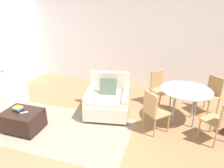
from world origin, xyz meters
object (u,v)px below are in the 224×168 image
Objects in this scene: armchair at (108,100)px; dining_table at (186,93)px; dining_chair_near_right at (221,119)px; potted_plant at (21,83)px; dining_chair_far_right at (211,92)px; dining_chair_far_left at (159,86)px; dining_chair_near_left at (154,109)px; book_stack at (18,108)px; ottoman at (23,120)px; tv_remote_primary at (24,112)px.

armchair is 1.03× the size of dining_table.
dining_table is at bearing 135.00° from dining_chair_near_right.
potted_plant reaches higher than dining_table.
dining_table is at bearing 6.60° from armchair.
dining_chair_far_right is (0.61, 0.61, -0.16)m from dining_table.
dining_chair_near_left is at bearing -90.00° from dining_chair_far_left.
potted_plant is at bearing 176.01° from dining_table.
dining_table reaches higher than book_stack.
dining_chair_near_left is at bearing 16.18° from ottoman.
tv_remote_primary is 2.31m from potted_plant.
book_stack is 1.60× the size of tv_remote_primary.
dining_chair_near_right is at bearing 0.00° from dining_chair_near_left.
dining_chair_far_left is at bearing 38.32° from tv_remote_primary.
ottoman is 0.84× the size of dining_chair_far_right.
dining_chair_far_left is at bearing 3.99° from potted_plant.
potted_plant is 5.37m from dining_chair_near_right.
dining_chair_near_right is 1.22m from dining_chair_far_right.
tv_remote_primary is 0.15× the size of dining_chair_far_right.
dining_table reaches higher than ottoman.
potted_plant is 1.04× the size of dining_chair_far_right.
dining_chair_far_left is (2.58, 1.97, 0.28)m from ottoman.
ottoman is 2.70m from dining_chair_near_left.
dining_chair_far_left is (0.00, 1.22, 0.00)m from dining_chair_near_left.
dining_chair_near_right and dining_chair_far_right have the same top height.
dining_chair_far_left reaches higher than ottoman.
tv_remote_primary is at bearing -163.06° from dining_chair_near_left.
dining_chair_near_left is (-0.61, -0.61, -0.16)m from dining_table.
ottoman is 0.84× the size of dining_chair_near_left.
potted_plant is at bearing 167.04° from dining_chair_near_left.
tv_remote_primary is (-1.40, -1.17, 0.09)m from armchair.
dining_chair_far_right is (3.91, 1.93, 0.05)m from book_stack.
armchair is at bearing 39.99° from tv_remote_primary.
potted_plant is (-1.37, 1.65, -0.25)m from book_stack.
dining_chair_far_left is (-0.61, 0.61, -0.16)m from dining_table.
armchair is 8.10× the size of tv_remote_primary.
dining_chair_near_right is at bearing -90.00° from dining_chair_far_right.
dining_chair_far_left is at bearing 135.00° from dining_table.
dining_chair_far_right reaches higher than tv_remote_primary.
dining_chair_near_left is at bearing 180.00° from dining_chair_near_right.
book_stack is 0.20× the size of dining_table.
book_stack is (-0.11, 0.04, 0.24)m from ottoman.
dining_chair_far_right is at bearing 45.00° from dining_chair_near_left.
dining_table is at bearing 45.00° from dining_chair_near_left.
dining_chair_near_right reaches higher than tv_remote_primary.
ottoman is at bearing -156.95° from dining_table.
dining_chair_near_left is 1.72m from dining_chair_far_right.
ottoman is at bearing 169.51° from tv_remote_primary.
potted_plant is 5.29m from dining_chair_far_right.
armchair reaches higher than ottoman.
dining_chair_far_left is 1.00× the size of dining_chair_far_right.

